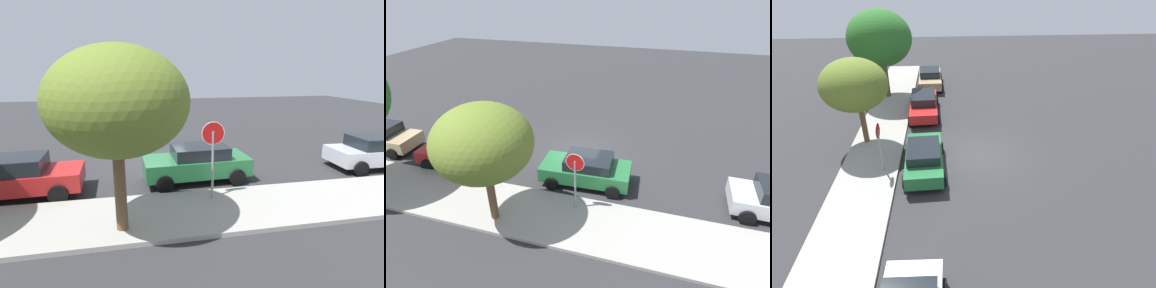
{
  "view_description": "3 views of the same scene",
  "coord_description": "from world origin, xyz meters",
  "views": [
    {
      "loc": [
        1.26,
        13.75,
        4.33
      ],
      "look_at": [
        -1.39,
        0.79,
        0.97
      ],
      "focal_mm": 28.0,
      "sensor_mm": 36.0,
      "label": 1
    },
    {
      "loc": [
        -4.09,
        14.0,
        8.41
      ],
      "look_at": [
        -0.33,
        1.33,
        1.15
      ],
      "focal_mm": 28.0,
      "sensor_mm": 36.0,
      "label": 2
    },
    {
      "loc": [
        -13.52,
        1.65,
        9.01
      ],
      "look_at": [
        -1.2,
        0.85,
        1.45
      ],
      "focal_mm": 28.0,
      "sensor_mm": 36.0,
      "label": 3
    }
  ],
  "objects": [
    {
      "name": "street_tree_mid_block",
      "position": [
        1.55,
        6.35,
        3.54
      ],
      "size": [
        3.48,
        3.48,
        4.92
      ],
      "color": "brown",
      "rests_on": "ground_plane"
    },
    {
      "name": "parked_car_red",
      "position": [
        5.27,
        3.15,
        0.75
      ],
      "size": [
        4.4,
        2.12,
        1.44
      ],
      "color": "red",
      "rests_on": "ground_plane"
    },
    {
      "name": "parked_car_green",
      "position": [
        -1.18,
        2.81,
        0.74
      ],
      "size": [
        4.14,
        2.13,
        1.42
      ],
      "color": "#236B38",
      "rests_on": "ground_plane"
    },
    {
      "name": "sidewalk_curb",
      "position": [
        0.0,
        5.59,
        0.07
      ],
      "size": [
        32.0,
        2.91,
        0.14
      ],
      "primitive_type": "cube",
      "color": "#9E9B93",
      "rests_on": "ground_plane"
    },
    {
      "name": "stop_sign",
      "position": [
        -1.25,
        4.83,
        1.85
      ],
      "size": [
        0.75,
        0.08,
        2.71
      ],
      "color": "gray",
      "rests_on": "ground_plane"
    },
    {
      "name": "ground_plane",
      "position": [
        0.0,
        0.0,
        0.0
      ],
      "size": [
        60.0,
        60.0,
        0.0
      ],
      "primitive_type": "plane",
      "color": "#2D2D30"
    }
  ]
}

